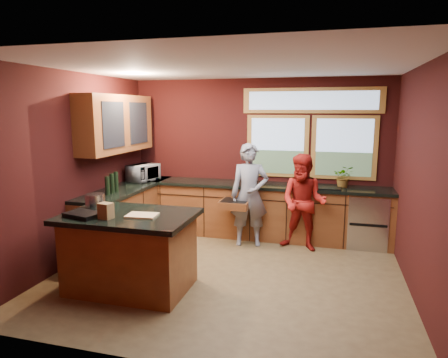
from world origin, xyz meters
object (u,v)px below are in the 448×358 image
at_px(stock_pot, 95,201).
at_px(person_grey, 249,195).
at_px(person_red, 304,203).
at_px(cutting_board, 142,215).
at_px(island, 130,251).

bearing_deg(stock_pot, person_grey, 48.35).
relative_size(person_red, stock_pot, 6.28).
height_order(cutting_board, stock_pot, stock_pot).
height_order(island, cutting_board, cutting_board).
xyz_separation_m(cutting_board, stock_pot, (-0.75, 0.20, 0.08)).
relative_size(person_grey, stock_pot, 6.88).
bearing_deg(person_grey, island, -131.32).
xyz_separation_m(island, person_red, (1.92, 1.97, 0.28)).
xyz_separation_m(person_red, stock_pot, (-2.47, -1.82, 0.28)).
relative_size(island, stock_pot, 6.46).
distance_m(island, person_grey, 2.27).
height_order(person_grey, stock_pot, person_grey).
bearing_deg(stock_pot, cutting_board, -14.93).
height_order(island, stock_pot, stock_pot).
relative_size(island, person_grey, 0.94).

